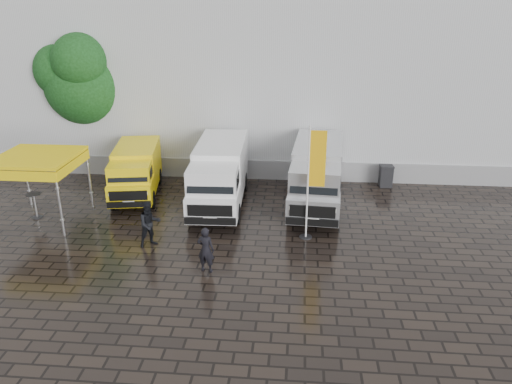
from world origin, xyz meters
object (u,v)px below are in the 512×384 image
Objects in this scene: van_yellow at (136,173)px; cocktail_table at (35,206)px; van_silver at (317,177)px; wheelie_bin at (386,176)px; canopy_tent at (36,160)px; person_front at (206,250)px; van_white at (219,176)px; flagpole at (313,178)px; person_tent at (150,224)px.

van_yellow is 4.59m from cocktail_table.
van_silver is at bearing -13.27° from van_yellow.
canopy_tent is at bearing -162.21° from wheelie_bin.
van_yellow is 1.59× the size of canopy_tent.
van_yellow reaches higher than person_front.
cocktail_table is at bearing -166.34° from van_white.
van_yellow is at bearing -179.38° from van_silver.
person_tent is (-6.04, -1.19, -1.58)m from flagpole.
van_yellow is 2.73× the size of person_tent.
van_white is at bearing -172.40° from van_silver.
van_silver is at bearing -143.32° from wheelie_bin.
cocktail_table is at bearing -163.22° from wheelie_bin.
canopy_tent is (-3.04, -3.04, 1.52)m from van_yellow.
flagpole is 11.83m from cocktail_table.
canopy_tent reaches higher than van_white.
van_white reaches higher than cocktail_table.
person_front reaches higher than wheelie_bin.
wheelie_bin is (11.93, 2.30, -0.59)m from van_yellow.
van_white reaches higher than person_front.
canopy_tent reaches higher than wheelie_bin.
van_silver is 5.75× the size of cocktail_table.
van_silver is 4.58m from wheelie_bin.
van_yellow is 5.38m from person_tent.
van_yellow is 1.09× the size of flagpole.
person_tent is (-9.84, -7.25, 0.36)m from wheelie_bin.
van_white reaches higher than van_yellow.
van_silver is 3.81× the size of person_front.
van_white is 7.59m from canopy_tent.
van_silver is 1.40× the size of flagpole.
person_tent is at bearing -168.88° from flagpole.
flagpole is at bearing -34.68° from van_yellow.
flagpole is 6.36m from person_tent.
cocktail_table is at bearing 122.85° from person_tent.
van_silver is (8.40, -0.51, 0.23)m from van_yellow.
person_tent is (5.13, -1.92, -1.75)m from canopy_tent.
van_white is 3.78× the size of person_front.
person_front is (0.44, -5.89, -0.53)m from van_white.
van_yellow is at bearing 75.89° from person_tent.
cocktail_table is (-3.51, -2.90, -0.58)m from van_yellow.
canopy_tent is at bearing -164.36° from van_white.
van_silver is 3.46m from flagpole.
van_white is 8.46m from wheelie_bin.
van_white is at bearing -160.44° from wheelie_bin.
canopy_tent is at bearing 176.24° from flagpole.
wheelie_bin is at bearing -0.54° from person_tent.
wheelie_bin is (3.79, 6.07, -1.94)m from flagpole.
van_yellow is at bearing 44.92° from canopy_tent.
person_front is at bearing -65.60° from van_yellow.
van_yellow is 4.16m from van_white.
van_silver reaches higher than person_front.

